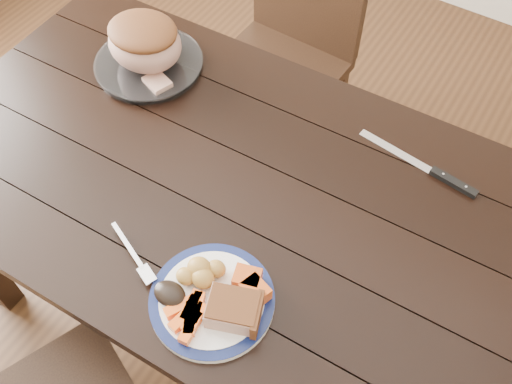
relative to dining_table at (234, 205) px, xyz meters
The scene contains 15 objects.
ground 0.66m from the dining_table, ahead, with size 4.00×4.00×0.00m, color #472B16.
dining_table is the anchor object (origin of this frame).
chair_far 0.80m from the dining_table, 109.86° to the left, with size 0.43×0.44×0.93m.
dinner_plate 0.32m from the dining_table, 64.04° to the right, with size 0.26×0.26×0.02m, color white.
plate_rim 0.33m from the dining_table, 64.04° to the right, with size 0.26×0.26×0.02m, color #0E1848.
serving_platter 0.48m from the dining_table, 153.30° to the left, with size 0.29×0.29×0.02m, color white.
pork_slice 0.37m from the dining_table, 55.59° to the right, with size 0.10×0.08×0.05m, color tan.
roasted_potatoes 0.30m from the dining_table, 70.19° to the right, with size 0.09×0.09×0.05m.
carrot_batons 0.38m from the dining_table, 69.95° to the right, with size 0.08×0.11×0.02m.
pumpkin_wedges 0.32m from the dining_table, 48.25° to the right, with size 0.10×0.07×0.04m.
dark_mushroom 0.35m from the dining_table, 79.05° to the right, with size 0.07×0.05×0.03m, color black.
fork 0.31m from the dining_table, 101.91° to the right, with size 0.17×0.08×0.00m.
roast_joint 0.50m from the dining_table, 153.30° to the left, with size 0.21×0.18×0.14m, color tan.
cut_slice 0.40m from the dining_table, 155.64° to the left, with size 0.07×0.06×0.02m, color tan.
carving_knife 0.51m from the dining_table, 35.09° to the left, with size 0.32×0.06×0.01m.
Camera 1 is at (0.48, -0.64, 1.85)m, focal length 40.00 mm.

